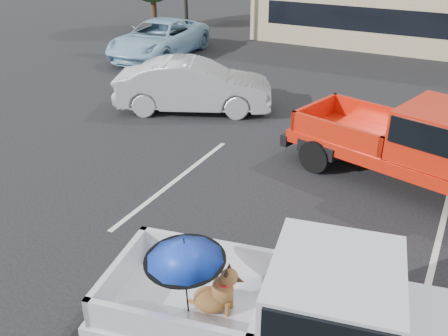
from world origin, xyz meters
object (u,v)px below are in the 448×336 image
(red_pickup, at_px, (433,146))
(blue_suv, at_px, (159,39))
(silver_pickup, at_px, (313,313))
(silver_sedan, at_px, (194,86))

(red_pickup, relative_size, blue_suv, 1.13)
(red_pickup, distance_m, blue_suv, 14.66)
(silver_pickup, distance_m, red_pickup, 6.36)
(silver_pickup, bearing_deg, blue_suv, 119.99)
(red_pickup, height_order, silver_sedan, red_pickup)
(blue_suv, bearing_deg, red_pickup, -34.25)
(silver_pickup, xyz_separation_m, silver_sedan, (-6.87, 8.43, -0.22))
(silver_pickup, relative_size, red_pickup, 0.91)
(red_pickup, xyz_separation_m, silver_sedan, (-7.57, 2.11, -0.28))
(silver_pickup, relative_size, blue_suv, 1.03)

